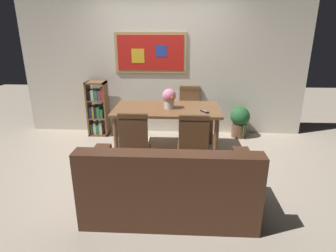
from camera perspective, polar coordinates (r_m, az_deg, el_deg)
name	(u,v)px	position (r m, az deg, el deg)	size (l,w,h in m)	color
ground_plane	(157,166)	(4.26, -2.29, -7.99)	(12.00, 12.00, 0.00)	tan
wall_back_with_painting	(163,64)	(5.36, -1.00, 12.31)	(5.20, 0.14, 2.60)	silver
dining_table	(167,113)	(4.51, -0.21, 2.57)	(1.65, 0.92, 0.75)	brown
dining_chair_near_right	(193,140)	(3.77, 5.04, -2.86)	(0.40, 0.41, 0.91)	brown
dining_chair_near_left	(135,138)	(3.84, -6.66, -2.47)	(0.40, 0.41, 0.91)	brown
dining_chair_far_right	(190,107)	(5.31, 4.35, 3.76)	(0.40, 0.41, 0.91)	brown
leather_couch	(169,188)	(3.13, 0.18, -12.32)	(1.80, 0.84, 0.84)	#472819
bookshelf	(98,109)	(5.48, -13.88, 3.25)	(0.36, 0.28, 1.01)	brown
potted_ivy	(240,121)	(5.42, 14.15, 1.04)	(0.35, 0.35, 0.59)	brown
flower_vase	(169,98)	(4.41, 0.24, 5.71)	(0.21, 0.21, 0.31)	beige
tv_remote	(205,111)	(4.28, 7.32, 2.90)	(0.13, 0.15, 0.02)	black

